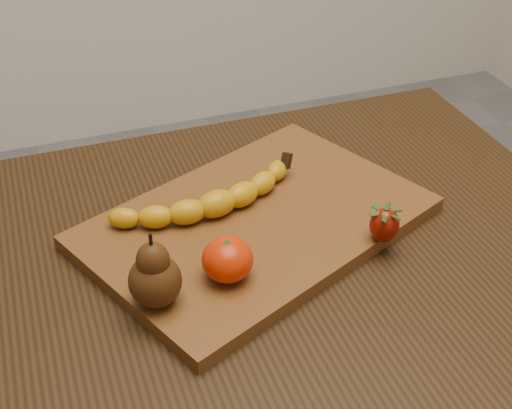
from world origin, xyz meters
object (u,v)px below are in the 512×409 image
object	(u,v)px
cutting_board	(256,222)
mandarin	(227,260)
table	(238,308)
pear	(154,269)

from	to	relation	value
cutting_board	mandarin	world-z (taller)	mandarin
table	mandarin	world-z (taller)	mandarin
table	pear	distance (m)	0.22
table	pear	bearing A→B (deg)	-148.97
table	mandarin	size ratio (longest dim) A/B	15.92
pear	mandarin	bearing A→B (deg)	8.22
table	cutting_board	xyz separation A→B (m)	(0.04, 0.04, 0.11)
cutting_board	pear	size ratio (longest dim) A/B	4.63
table	pear	xyz separation A→B (m)	(-0.12, -0.07, 0.17)
table	cutting_board	size ratio (longest dim) A/B	2.22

